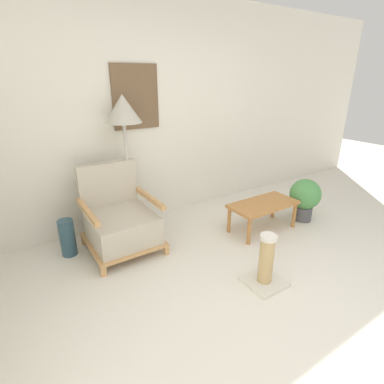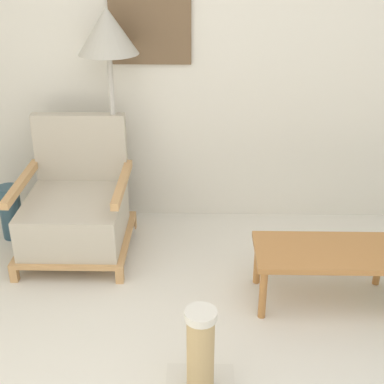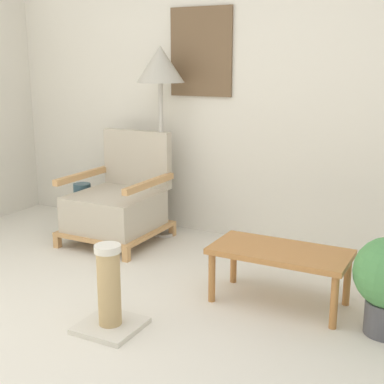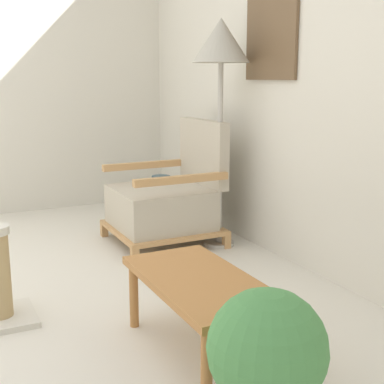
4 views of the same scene
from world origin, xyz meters
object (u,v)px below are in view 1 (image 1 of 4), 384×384
at_px(floor_lamp, 123,115).
at_px(vase, 68,238).
at_px(armchair, 120,221).
at_px(coffee_table, 263,206).
at_px(scratching_post, 266,265).
at_px(potted_plant, 305,197).

height_order(floor_lamp, vase, floor_lamp).
distance_m(armchair, vase, 0.56).
xyz_separation_m(coffee_table, vase, (-2.11, 0.72, -0.11)).
bearing_deg(vase, armchair, -18.40).
distance_m(floor_lamp, coffee_table, 1.92).
height_order(coffee_table, scratching_post, scratching_post).
distance_m(floor_lamp, scratching_post, 2.09).
height_order(vase, potted_plant, potted_plant).
relative_size(floor_lamp, potted_plant, 2.88).
distance_m(coffee_table, scratching_post, 1.06).
bearing_deg(floor_lamp, vase, -170.22).
distance_m(potted_plant, scratching_post, 1.54).
bearing_deg(vase, potted_plant, -16.37).
bearing_deg(floor_lamp, coffee_table, -32.16).
xyz_separation_m(floor_lamp, scratching_post, (0.61, -1.61, -1.20)).
xyz_separation_m(floor_lamp, potted_plant, (2.00, -0.94, -1.07)).
relative_size(floor_lamp, scratching_post, 3.22).
bearing_deg(scratching_post, armchair, 123.40).
distance_m(coffee_table, vase, 2.23).
distance_m(coffee_table, potted_plant, 0.66).
bearing_deg(coffee_table, scratching_post, -134.07).
xyz_separation_m(armchair, potted_plant, (2.24, -0.64, 0.00)).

